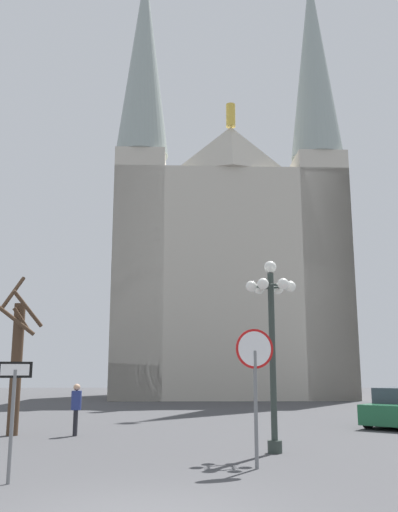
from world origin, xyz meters
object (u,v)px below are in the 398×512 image
Objects in this scene: bare_tree at (16,360)px; one_way_arrow_sign at (13,404)px; stop_sign at (255,368)px; pedestrian_walking at (76,404)px; cathedral at (227,261)px; street_lamp at (272,326)px.

one_way_arrow_sign is at bearing -72.84° from bare_tree.
pedestrian_walking is at bearing 129.77° from stop_sign.
bare_tree is 2.42m from pedestrian_walking.
bare_tree reaches higher than stop_sign.
one_way_arrow_sign is at bearing -161.74° from stop_sign.
stop_sign is at bearing 18.26° from one_way_arrow_sign.
pedestrian_walking is at bearing 92.80° from one_way_arrow_sign.
cathedral is at bearing 71.40° from bare_tree.
stop_sign is 0.56× the size of bare_tree.
one_way_arrow_sign is (-5.99, -32.47, -9.06)m from cathedral.
pedestrian_walking is (-5.71, 3.76, -2.17)m from street_lamp.
stop_sign reaches higher than one_way_arrow_sign.
one_way_arrow_sign is 7.58m from pedestrian_walking.
cathedral is 29.61m from street_lamp.
bare_tree is 3.25× the size of pedestrian_walking.
pedestrian_walking is (-5.01, 6.02, -1.09)m from stop_sign.
stop_sign is 7.91m from pedestrian_walking.
bare_tree is at bearing 177.36° from pedestrian_walking.
one_way_arrow_sign is (-4.64, -1.53, -0.65)m from stop_sign.
pedestrian_walking is (1.99, -0.09, -1.38)m from bare_tree.
cathedral is at bearing 75.68° from pedestrian_walking.
cathedral reaches higher than one_way_arrow_sign.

